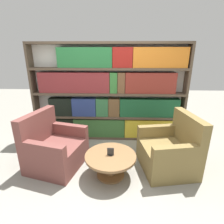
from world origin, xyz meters
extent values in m
plane|color=gray|center=(0.00, 0.00, 0.00)|extent=(14.00, 14.00, 0.00)
cube|color=silver|center=(0.00, 1.59, 1.06)|extent=(3.35, 0.05, 2.12)
cube|color=brown|center=(-1.65, 1.46, 1.06)|extent=(0.05, 0.30, 2.12)
cube|color=brown|center=(1.65, 1.46, 1.06)|extent=(0.05, 0.30, 2.12)
cube|color=brown|center=(0.00, 1.46, 0.03)|extent=(3.25, 0.30, 0.05)
cube|color=brown|center=(0.00, 1.46, 0.53)|extent=(3.25, 0.30, 0.05)
cube|color=brown|center=(0.00, 1.46, 1.06)|extent=(3.25, 0.30, 0.05)
cube|color=brown|center=(0.00, 1.46, 1.59)|extent=(3.25, 0.30, 0.05)
cube|color=brown|center=(0.00, 1.46, 2.10)|extent=(3.25, 0.30, 0.05)
cube|color=black|center=(-1.12, 1.44, 0.26)|extent=(0.61, 0.20, 0.43)
cube|color=#386A33|center=(-0.22, 1.44, 0.26)|extent=(1.17, 0.20, 0.43)
cube|color=gold|center=(0.98, 1.44, 0.26)|extent=(1.22, 0.20, 0.43)
cube|color=black|center=(-1.07, 1.44, 0.76)|extent=(0.50, 0.20, 0.40)
cube|color=navy|center=(-0.55, 1.44, 0.76)|extent=(0.53, 0.20, 0.40)
cube|color=#326E41|center=(-0.14, 1.44, 0.76)|extent=(0.27, 0.20, 0.40)
cube|color=brown|center=(0.12, 1.44, 0.76)|extent=(0.24, 0.20, 0.40)
cube|color=#1A5430|center=(0.90, 1.44, 0.76)|extent=(1.30, 0.20, 0.40)
cube|color=maroon|center=(-0.74, 1.44, 1.30)|extent=(1.52, 0.20, 0.43)
cube|color=#357836|center=(0.11, 1.44, 1.30)|extent=(0.16, 0.20, 0.43)
cube|color=brown|center=(0.27, 1.44, 1.30)|extent=(0.16, 0.20, 0.43)
cube|color=maroon|center=(0.89, 1.44, 1.30)|extent=(1.06, 0.20, 0.43)
cube|color=#256F37|center=(-0.48, 1.44, 1.82)|extent=(1.12, 0.20, 0.40)
cube|color=maroon|center=(0.29, 1.44, 1.82)|extent=(0.40, 0.20, 0.40)
cube|color=orange|center=(1.05, 1.44, 1.82)|extent=(1.10, 0.20, 0.40)
cube|color=brown|center=(-0.85, 0.33, 0.21)|extent=(1.02, 1.06, 0.43)
cube|color=brown|center=(-1.18, 0.42, 0.70)|extent=(0.36, 0.88, 0.54)
cube|color=brown|center=(-0.88, -0.05, 0.53)|extent=(0.69, 0.29, 0.21)
cube|color=brown|center=(-0.68, 0.68, 0.53)|extent=(0.69, 0.29, 0.21)
cube|color=olive|center=(1.05, 0.33, 0.21)|extent=(0.95, 1.00, 0.43)
cube|color=olive|center=(1.39, 0.39, 0.70)|extent=(0.28, 0.89, 0.54)
cube|color=olive|center=(0.92, 0.69, 0.53)|extent=(0.69, 0.23, 0.21)
cube|color=olive|center=(1.05, -0.06, 0.53)|extent=(0.69, 0.23, 0.21)
cylinder|color=brown|center=(0.10, 0.09, 0.17)|extent=(0.15, 0.15, 0.34)
cylinder|color=brown|center=(0.10, 0.09, 0.01)|extent=(0.45, 0.45, 0.03)
cylinder|color=brown|center=(0.10, 0.09, 0.36)|extent=(0.81, 0.81, 0.04)
cube|color=black|center=(0.10, 0.09, 0.39)|extent=(0.06, 0.06, 0.01)
cube|color=#2D2D2D|center=(0.10, 0.09, 0.45)|extent=(0.11, 0.01, 0.13)
camera|label=1|loc=(0.22, -2.30, 1.92)|focal=28.00mm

